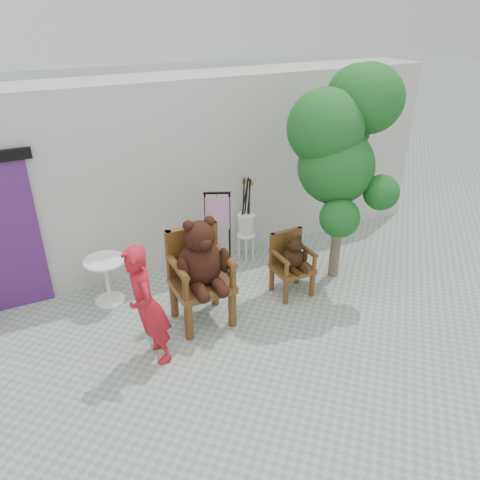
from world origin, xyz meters
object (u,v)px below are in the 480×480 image
Objects in this scene: stool_bucket at (246,224)px; tree at (347,128)px; chair_big at (200,264)px; chair_small at (292,258)px; display_stand at (218,248)px; person at (147,306)px; cafe_table at (107,276)px.

stool_bucket is 0.44× the size of tree.
tree reaches higher than stool_bucket.
chair_big reaches higher than chair_small.
chair_big is 1.04× the size of display_stand.
person is 1.10× the size of stool_bucket.
stool_bucket is at bearing 57.46° from display_stand.
person reaches higher than stool_bucket.
cafe_table is (-1.06, 1.04, -0.46)m from chair_big.
chair_big is at bearing -102.79° from display_stand.
chair_big reaches higher than stool_bucket.
chair_small is 0.67× the size of stool_bucket.
stool_bucket is at bearing 94.96° from chair_small.
cafe_table is 2.45m from stool_bucket.
cafe_table is (-0.18, 1.51, -0.36)m from person.
tree is at bearing -14.75° from cafe_table.
stool_bucket is (2.43, 0.27, 0.20)m from cafe_table.
display_stand is at bearing -7.13° from cafe_table.
person is 3.65m from tree.
chair_small reaches higher than cafe_table.
display_stand reaches higher than chair_small.
tree is at bearing 101.06° from person.
tree is (0.86, 0.10, 1.83)m from chair_small.
tree is (3.22, 0.62, 1.61)m from person.
cafe_table is 0.48× the size of stool_bucket.
chair_big is at bearing -44.51° from cafe_table.
cafe_table is at bearing -162.59° from display_stand.
person is at bearing -151.74° from chair_big.
person is at bearing -141.64° from stool_bucket.
cafe_table is at bearing 165.25° from tree.
display_stand is 0.46× the size of tree.
tree is (1.71, -0.68, 1.83)m from display_stand.
chair_big is 1.55m from cafe_table.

